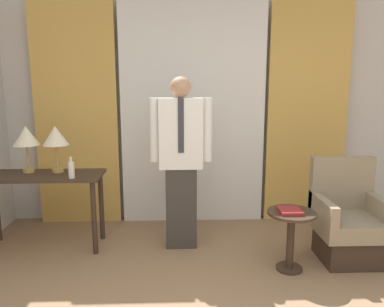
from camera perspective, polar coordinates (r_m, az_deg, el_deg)
wall_back at (r=4.53m, az=0.08°, el=6.80°), size 10.00×0.06×2.70m
curtain_sheer_center at (r=4.40m, az=0.14°, el=5.90°), size 1.68×0.06×2.58m
curtain_drape_left at (r=4.55m, az=-17.21°, el=5.58°), size 0.95×0.06×2.58m
curtain_drape_right at (r=4.66m, az=17.11°, el=5.70°), size 0.95×0.06×2.58m
desk at (r=4.05m, az=-21.97°, el=-4.73°), size 1.22×0.48×0.77m
table_lamp_left at (r=4.09m, az=-23.95°, el=2.27°), size 0.26×0.26×0.47m
table_lamp_right at (r=3.99m, az=-20.08°, el=2.35°), size 0.26×0.26×0.47m
bottle_near_edge at (r=3.74m, az=-17.91°, el=-2.31°), size 0.06×0.06×0.21m
person at (r=3.71m, az=-1.69°, el=-0.52°), size 0.62×0.21×1.72m
armchair at (r=3.90m, az=22.63°, el=-9.88°), size 0.61×0.57×0.96m
side_table at (r=3.51m, az=14.83°, el=-11.29°), size 0.43×0.43×0.55m
book at (r=3.42m, az=14.68°, el=-8.44°), size 0.19×0.20×0.03m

